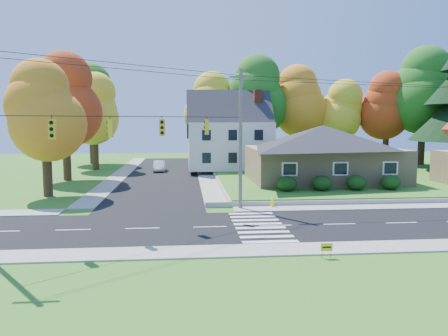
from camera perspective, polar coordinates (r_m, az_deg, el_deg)
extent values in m
plane|color=#3D7923|center=(26.94, 6.74, -7.50)|extent=(120.00, 120.00, 0.00)
cube|color=black|center=(26.94, 6.74, -7.48)|extent=(90.00, 8.00, 0.02)
cube|color=black|center=(52.06, -7.90, -0.83)|extent=(8.00, 44.00, 0.02)
cube|color=#9C9A90|center=(31.72, 4.88, -5.31)|extent=(90.00, 2.00, 0.08)
cube|color=#9C9A90|center=(22.23, 9.42, -10.42)|extent=(90.00, 2.00, 0.08)
cube|color=#3D7923|center=(50.49, 16.35, -0.98)|extent=(30.00, 30.00, 0.50)
cube|color=tan|center=(43.93, 12.73, 0.50)|extent=(14.00, 10.00, 3.20)
pyramid|color=#26262B|center=(43.75, 12.81, 4.03)|extent=(14.60, 10.60, 2.20)
cube|color=silver|center=(53.97, 0.68, 2.98)|extent=(10.00, 8.00, 5.60)
pyramid|color=#26262B|center=(53.88, 0.69, 7.23)|extent=(10.40, 8.40, 2.40)
cube|color=brown|center=(54.35, 4.37, 5.10)|extent=(0.90, 0.90, 9.60)
ellipsoid|color=#163A10|center=(36.77, 8.21, -2.01)|extent=(1.70, 1.70, 1.27)
ellipsoid|color=#163A10|center=(37.57, 12.67, -1.93)|extent=(1.70, 1.70, 1.27)
ellipsoid|color=#163A10|center=(38.59, 16.92, -1.83)|extent=(1.70, 1.70, 1.27)
ellipsoid|color=#163A10|center=(39.81, 20.93, -1.73)|extent=(1.70, 1.70, 1.27)
cylinder|color=#666059|center=(31.08, 2.17, 3.70)|extent=(0.26, 0.26, 10.00)
cube|color=#666059|center=(31.20, 2.21, 11.80)|extent=(1.60, 0.12, 0.12)
cube|color=gold|center=(23.35, -21.51, 4.75)|extent=(0.34, 0.26, 1.00)
cube|color=gold|center=(24.74, -14.62, 5.04)|extent=(0.26, 0.34, 1.00)
cube|color=gold|center=(26.59, -8.08, 5.25)|extent=(0.34, 0.26, 1.00)
cube|color=gold|center=(28.84, -2.26, 5.38)|extent=(0.26, 0.34, 1.00)
cylinder|color=black|center=(25.73, -10.90, 6.62)|extent=(13.02, 10.43, 0.04)
cylinder|color=#3F2A19|center=(59.79, -1.81, 3.20)|extent=(0.80, 0.80, 5.40)
sphere|color=gold|center=(59.71, -1.82, 6.94)|extent=(6.72, 6.72, 6.72)
sphere|color=gold|center=(59.75, -1.83, 8.55)|extent=(5.91, 5.91, 5.91)
sphere|color=gold|center=(59.84, -1.84, 10.16)|extent=(5.11, 5.11, 5.11)
cylinder|color=#3F2A19|center=(59.42, 4.04, 3.60)|extent=(0.86, 0.86, 6.30)
sphere|color=#276D1E|center=(59.38, 4.07, 7.99)|extent=(7.84, 7.84, 7.84)
sphere|color=#276D1E|center=(59.48, 4.09, 9.88)|extent=(6.90, 6.90, 6.90)
sphere|color=#276D1E|center=(59.63, 4.10, 11.76)|extent=(5.96, 5.96, 5.96)
cylinder|color=#3F2A19|center=(61.64, 9.41, 3.42)|extent=(0.83, 0.83, 5.85)
sphere|color=orange|center=(61.58, 9.49, 7.35)|extent=(7.28, 7.28, 7.28)
sphere|color=orange|center=(61.65, 9.52, 9.04)|extent=(6.41, 6.41, 6.41)
sphere|color=orange|center=(61.76, 9.55, 10.73)|extent=(5.53, 5.53, 5.53)
cylinder|color=#3F2A19|center=(62.49, 14.98, 2.92)|extent=(0.77, 0.77, 4.95)
sphere|color=gold|center=(62.40, 15.07, 6.20)|extent=(6.16, 6.16, 6.16)
sphere|color=gold|center=(62.42, 15.11, 7.61)|extent=(5.42, 5.42, 5.42)
sphere|color=gold|center=(62.48, 15.15, 9.02)|extent=(4.68, 4.68, 4.68)
cylinder|color=#3F2A19|center=(63.88, 20.36, 3.01)|extent=(0.80, 0.80, 5.40)
sphere|color=#B33A16|center=(63.81, 20.49, 6.51)|extent=(6.72, 6.72, 6.72)
sphere|color=#B33A16|center=(63.85, 20.55, 8.01)|extent=(5.91, 5.91, 5.91)
sphere|color=#B33A16|center=(63.93, 20.61, 9.52)|extent=(5.11, 5.11, 5.11)
cylinder|color=#3F2A19|center=(63.92, 24.40, 3.45)|extent=(0.89, 0.89, 6.75)
sphere|color=#276D1E|center=(63.92, 24.60, 7.82)|extent=(8.40, 8.40, 8.40)
sphere|color=#276D1E|center=(64.03, 24.68, 9.69)|extent=(7.39, 7.39, 7.39)
sphere|color=#276D1E|center=(64.21, 24.77, 11.56)|extent=(6.38, 6.38, 6.38)
cylinder|color=#3F2A19|center=(39.53, -22.09, 0.12)|extent=(0.77, 0.77, 4.95)
sphere|color=orange|center=(39.34, -22.30, 5.30)|extent=(6.16, 6.16, 6.16)
sphere|color=orange|center=(39.36, -22.40, 7.54)|extent=(5.42, 5.42, 5.42)
sphere|color=orange|center=(39.43, -22.49, 9.78)|extent=(4.68, 4.68, 4.68)
cylinder|color=#3F2A19|center=(49.35, -19.86, 1.86)|extent=(0.83, 0.83, 5.85)
sphere|color=#B33A16|center=(49.24, -20.04, 6.77)|extent=(7.28, 7.28, 7.28)
sphere|color=#B33A16|center=(49.30, -20.12, 8.89)|extent=(6.41, 6.41, 6.41)
sphere|color=#B33A16|center=(49.43, -20.20, 10.99)|extent=(5.53, 5.53, 5.53)
cylinder|color=#3F2A19|center=(58.87, -16.44, 2.41)|extent=(0.80, 0.80, 5.40)
sphere|color=gold|center=(58.75, -16.56, 6.21)|extent=(6.72, 6.72, 6.72)
sphere|color=gold|center=(58.78, -16.61, 7.85)|extent=(5.91, 5.91, 5.91)
sphere|color=gold|center=(58.86, -16.67, 9.48)|extent=(5.11, 5.11, 5.11)
cylinder|color=#3F2A19|center=(67.07, -16.80, 3.23)|extent=(0.86, 0.86, 6.30)
sphere|color=#276D1E|center=(67.00, -16.92, 7.12)|extent=(7.84, 7.84, 7.84)
sphere|color=#276D1E|center=(67.07, -16.98, 8.79)|extent=(6.90, 6.90, 6.90)
sphere|color=#276D1E|center=(67.19, -17.03, 10.46)|extent=(5.96, 5.96, 5.96)
imported|color=silver|center=(55.23, -8.45, 0.25)|extent=(1.39, 3.93, 1.29)
cylinder|color=#FFF213|center=(32.42, 6.35, -5.06)|extent=(0.32, 0.32, 0.09)
cylinder|color=#FFF213|center=(32.37, 6.36, -4.59)|extent=(0.21, 0.21, 0.49)
sphere|color=#FFF213|center=(32.32, 6.36, -4.08)|extent=(0.23, 0.23, 0.23)
cylinder|color=#FFF213|center=(32.36, 6.36, -4.44)|extent=(0.41, 0.27, 0.11)
cylinder|color=black|center=(21.15, 12.69, -10.81)|extent=(0.02, 0.02, 0.47)
cylinder|color=black|center=(21.27, 13.78, -10.74)|extent=(0.02, 0.02, 0.47)
cube|color=yellow|center=(21.13, 13.26, -10.04)|extent=(0.57, 0.03, 0.38)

